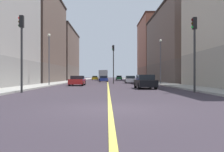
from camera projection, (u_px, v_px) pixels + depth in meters
ground_plane at (110, 109)px, 9.47m from camera, size 400.00×400.00×0.00m
sidewalk_left at (143, 81)px, 58.62m from camera, size 2.93×168.00×0.15m
sidewalk_right at (72, 81)px, 58.30m from camera, size 2.93×168.00×0.15m
lane_center_stripe at (108, 81)px, 58.46m from camera, size 0.16×154.00×0.01m
building_left_mid at (178, 46)px, 49.51m from camera, size 8.88×26.19×14.46m
building_left_far at (155, 50)px, 72.86m from camera, size 8.88×18.62×18.05m
building_right_midblock at (35, 38)px, 47.86m from camera, size 8.88×21.34×17.29m
building_right_distant at (60, 55)px, 73.07m from camera, size 8.88×25.29×14.87m
traffic_light_left_near at (194, 44)px, 18.73m from camera, size 0.40×0.32×5.71m
traffic_light_right_near at (21, 43)px, 18.48m from camera, size 0.40×0.32×5.79m
traffic_light_median_far at (113, 59)px, 40.54m from camera, size 0.40×0.32×6.33m
street_lamp_left_near at (161, 56)px, 35.30m from camera, size 0.36×0.36×6.34m
street_lamp_right_near at (49, 53)px, 31.41m from camera, size 0.36×0.36×6.50m
car_teal at (103, 79)px, 62.89m from camera, size 1.89×4.11×1.21m
car_green at (119, 78)px, 78.24m from camera, size 1.90×4.57×1.36m
car_white at (130, 80)px, 42.97m from camera, size 1.93×4.36×1.28m
car_red at (77, 81)px, 32.20m from camera, size 1.91×4.10×1.29m
car_black at (145, 82)px, 24.43m from camera, size 1.82×4.34×1.38m
car_yellow at (95, 78)px, 73.79m from camera, size 1.90×4.32×1.28m
car_blue at (104, 79)px, 52.58m from camera, size 1.90×4.02×1.26m
box_truck at (103, 75)px, 70.52m from camera, size 2.54×7.73×2.87m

